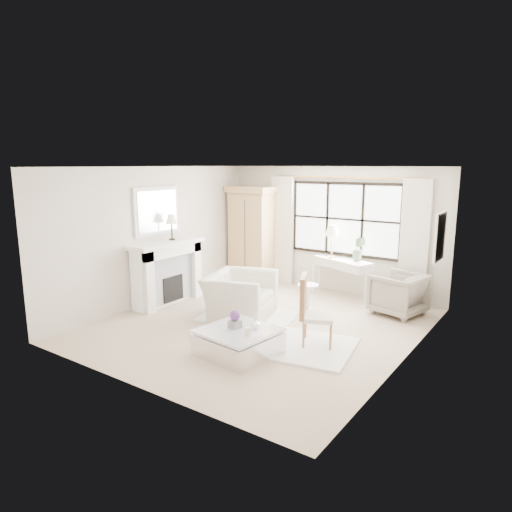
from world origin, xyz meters
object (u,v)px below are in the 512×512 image
(club_armchair, at_px, (240,296))
(coffee_table, at_px, (238,342))
(console_table, at_px, (342,278))
(armoire, at_px, (252,234))

(club_armchair, xyz_separation_m, coffee_table, (0.97, -1.34, -0.22))
(coffee_table, bearing_deg, console_table, 97.15)
(console_table, xyz_separation_m, coffee_table, (0.01, -3.63, -0.22))
(armoire, relative_size, console_table, 1.63)
(armoire, relative_size, club_armchair, 1.81)
(coffee_table, bearing_deg, club_armchair, 132.89)
(armoire, distance_m, coffee_table, 4.39)
(armoire, relative_size, coffee_table, 2.01)
(armoire, bearing_deg, coffee_table, -54.82)
(armoire, bearing_deg, console_table, 3.32)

